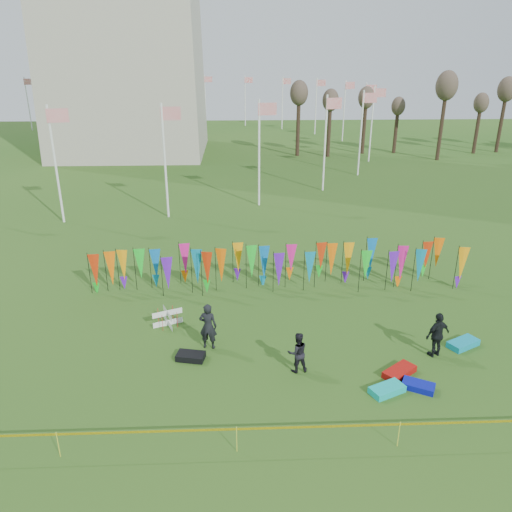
{
  "coord_description": "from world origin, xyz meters",
  "views": [
    {
      "loc": [
        -1.84,
        -14.18,
        10.9
      ],
      "look_at": [
        -0.99,
        6.0,
        2.8
      ],
      "focal_mm": 35.0,
      "sensor_mm": 36.0,
      "label": 1
    }
  ],
  "objects_px": {
    "box_kite": "(168,318)",
    "kite_bag_red": "(399,372)",
    "person_mid": "(298,352)",
    "kite_bag_blue": "(418,386)",
    "kite_bag_turquoise": "(387,390)",
    "kite_bag_black": "(191,356)",
    "kite_bag_teal": "(463,343)",
    "person_left": "(208,326)",
    "person_right": "(438,335)"
  },
  "relations": [
    {
      "from": "box_kite",
      "to": "kite_bag_red",
      "type": "distance_m",
      "value": 9.8
    },
    {
      "from": "person_mid",
      "to": "kite_bag_blue",
      "type": "height_order",
      "value": "person_mid"
    },
    {
      "from": "box_kite",
      "to": "kite_bag_turquoise",
      "type": "xyz_separation_m",
      "value": [
        8.19,
        -5.01,
        -0.25
      ]
    },
    {
      "from": "kite_bag_black",
      "to": "kite_bag_teal",
      "type": "xyz_separation_m",
      "value": [
        10.93,
        0.47,
        0.0
      ]
    },
    {
      "from": "box_kite",
      "to": "person_left",
      "type": "xyz_separation_m",
      "value": [
        1.85,
        -1.84,
        0.6
      ]
    },
    {
      "from": "person_left",
      "to": "kite_bag_red",
      "type": "bearing_deg",
      "value": 173.38
    },
    {
      "from": "kite_bag_teal",
      "to": "person_left",
      "type": "bearing_deg",
      "value": 178.08
    },
    {
      "from": "box_kite",
      "to": "kite_bag_red",
      "type": "relative_size",
      "value": 0.56
    },
    {
      "from": "box_kite",
      "to": "kite_bag_turquoise",
      "type": "relative_size",
      "value": 0.61
    },
    {
      "from": "kite_bag_red",
      "to": "kite_bag_teal",
      "type": "xyz_separation_m",
      "value": [
        3.17,
        1.81,
        0.0
      ]
    },
    {
      "from": "person_right",
      "to": "box_kite",
      "type": "bearing_deg",
      "value": -36.41
    },
    {
      "from": "kite_bag_black",
      "to": "person_right",
      "type": "bearing_deg",
      "value": -0.83
    },
    {
      "from": "box_kite",
      "to": "kite_bag_blue",
      "type": "relative_size",
      "value": 0.69
    },
    {
      "from": "person_right",
      "to": "person_left",
      "type": "bearing_deg",
      "value": -27.94
    },
    {
      "from": "kite_bag_red",
      "to": "kite_bag_teal",
      "type": "bearing_deg",
      "value": 29.69
    },
    {
      "from": "kite_bag_turquoise",
      "to": "kite_bag_teal",
      "type": "xyz_separation_m",
      "value": [
        3.93,
        2.83,
        0.0
      ]
    },
    {
      "from": "box_kite",
      "to": "person_right",
      "type": "xyz_separation_m",
      "value": [
        10.72,
        -2.79,
        0.55
      ]
    },
    {
      "from": "person_right",
      "to": "kite_bag_teal",
      "type": "xyz_separation_m",
      "value": [
        1.4,
        0.61,
        -0.8
      ]
    },
    {
      "from": "kite_bag_black",
      "to": "person_mid",
      "type": "bearing_deg",
      "value": -13.11
    },
    {
      "from": "person_right",
      "to": "kite_bag_red",
      "type": "relative_size",
      "value": 1.39
    },
    {
      "from": "box_kite",
      "to": "kite_bag_teal",
      "type": "height_order",
      "value": "box_kite"
    },
    {
      "from": "kite_bag_teal",
      "to": "kite_bag_blue",
      "type": "bearing_deg",
      "value": -136.05
    },
    {
      "from": "person_right",
      "to": "kite_bag_red",
      "type": "xyz_separation_m",
      "value": [
        -1.78,
        -1.2,
        -0.8
      ]
    },
    {
      "from": "kite_bag_black",
      "to": "kite_bag_turquoise",
      "type": "bearing_deg",
      "value": -18.67
    },
    {
      "from": "kite_bag_red",
      "to": "kite_bag_black",
      "type": "xyz_separation_m",
      "value": [
        -7.75,
        1.34,
        0.0
      ]
    },
    {
      "from": "box_kite",
      "to": "person_mid",
      "type": "xyz_separation_m",
      "value": [
        5.21,
        -3.58,
        0.42
      ]
    },
    {
      "from": "person_right",
      "to": "kite_bag_blue",
      "type": "height_order",
      "value": "person_right"
    },
    {
      "from": "person_mid",
      "to": "kite_bag_teal",
      "type": "height_order",
      "value": "person_mid"
    },
    {
      "from": "box_kite",
      "to": "person_left",
      "type": "distance_m",
      "value": 2.68
    },
    {
      "from": "kite_bag_blue",
      "to": "kite_bag_red",
      "type": "xyz_separation_m",
      "value": [
        -0.41,
        0.86,
        0.01
      ]
    },
    {
      "from": "box_kite",
      "to": "kite_bag_black",
      "type": "relative_size",
      "value": 0.7
    },
    {
      "from": "kite_bag_blue",
      "to": "person_mid",
      "type": "bearing_deg",
      "value": 163.07
    },
    {
      "from": "kite_bag_blue",
      "to": "person_left",
      "type": "bearing_deg",
      "value": 158.14
    },
    {
      "from": "kite_bag_blue",
      "to": "kite_bag_black",
      "type": "distance_m",
      "value": 8.45
    },
    {
      "from": "kite_bag_teal",
      "to": "kite_bag_red",
      "type": "bearing_deg",
      "value": -150.31
    },
    {
      "from": "kite_bag_turquoise",
      "to": "kite_bag_teal",
      "type": "relative_size",
      "value": 0.93
    },
    {
      "from": "kite_bag_teal",
      "to": "kite_bag_turquoise",
      "type": "bearing_deg",
      "value": -144.22
    },
    {
      "from": "box_kite",
      "to": "kite_bag_teal",
      "type": "bearing_deg",
      "value": -10.2
    },
    {
      "from": "person_left",
      "to": "kite_bag_red",
      "type": "distance_m",
      "value": 7.46
    },
    {
      "from": "kite_bag_black",
      "to": "kite_bag_teal",
      "type": "relative_size",
      "value": 0.82
    },
    {
      "from": "person_mid",
      "to": "kite_bag_turquoise",
      "type": "xyz_separation_m",
      "value": [
        2.98,
        -1.43,
        -0.67
      ]
    },
    {
      "from": "person_mid",
      "to": "kite_bag_teal",
      "type": "relative_size",
      "value": 1.21
    },
    {
      "from": "person_right",
      "to": "kite_bag_blue",
      "type": "bearing_deg",
      "value": 34.54
    },
    {
      "from": "box_kite",
      "to": "person_mid",
      "type": "bearing_deg",
      "value": -34.55
    },
    {
      "from": "kite_bag_teal",
      "to": "kite_bag_black",
      "type": "bearing_deg",
      "value": -177.55
    },
    {
      "from": "person_left",
      "to": "kite_bag_turquoise",
      "type": "bearing_deg",
      "value": 163.65
    },
    {
      "from": "kite_bag_blue",
      "to": "kite_bag_teal",
      "type": "bearing_deg",
      "value": 43.95
    },
    {
      "from": "kite_bag_teal",
      "to": "person_right",
      "type": "bearing_deg",
      "value": -156.56
    },
    {
      "from": "person_left",
      "to": "person_right",
      "type": "height_order",
      "value": "person_left"
    },
    {
      "from": "person_right",
      "to": "kite_bag_blue",
      "type": "distance_m",
      "value": 2.6
    }
  ]
}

